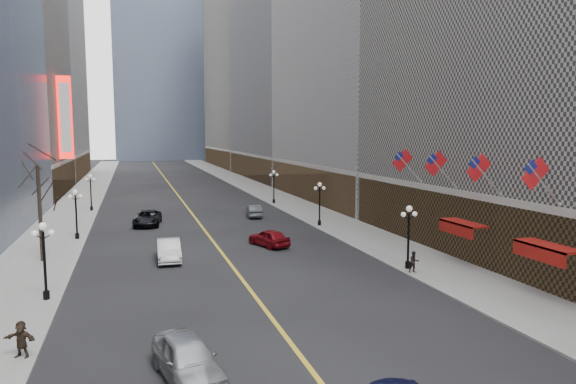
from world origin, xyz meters
TOP-DOWN VIEW (x-y plane):
  - sidewalk_east at (14.00, 70.00)m, footprint 6.00×230.00m
  - sidewalk_west at (-14.00, 70.00)m, footprint 6.00×230.00m
  - lane_line at (0.00, 80.00)m, footprint 0.25×200.00m
  - bldg_east_c at (29.88, 106.00)m, footprint 26.60×40.60m
  - bldg_east_d at (29.90, 149.00)m, footprint 26.60×46.60m
  - bldg_west_d at (-29.92, 121.00)m, footprint 26.60×38.60m
  - streetlamp_east_1 at (11.80, 30.00)m, footprint 1.26×0.44m
  - streetlamp_east_2 at (11.80, 48.00)m, footprint 1.26×0.44m
  - streetlamp_east_3 at (11.80, 66.00)m, footprint 1.26×0.44m
  - streetlamp_west_1 at (-11.80, 30.00)m, footprint 1.26×0.44m
  - streetlamp_west_2 at (-11.80, 48.00)m, footprint 1.26×0.44m
  - streetlamp_west_3 at (-11.80, 66.00)m, footprint 1.26×0.44m
  - flag_2 at (15.31, 22.00)m, footprint 2.87×0.12m
  - flag_3 at (15.31, 27.00)m, footprint 2.87×0.12m
  - flag_4 at (15.31, 32.00)m, footprint 2.87×0.12m
  - flag_5 at (15.31, 37.00)m, footprint 2.87×0.12m
  - awning_b at (16.11, 22.00)m, footprint 1.40×4.00m
  - awning_c at (16.11, 30.00)m, footprint 1.40×4.00m
  - theatre_marquee at (-15.88, 80.00)m, footprint 2.00×0.55m
  - tree_west_far at (-13.50, 40.00)m, footprint 3.60×3.60m
  - car_nb_near at (-4.95, 18.05)m, footprint 2.97×5.29m
  - car_nb_mid at (-4.30, 37.92)m, footprint 1.85×4.94m
  - car_nb_far at (-5.41, 53.97)m, footprint 3.35×5.96m
  - car_sb_mid at (4.34, 40.50)m, footprint 3.23×4.77m
  - car_sb_far at (6.67, 56.06)m, footprint 2.01×4.47m
  - ped_east_walk at (11.60, 28.83)m, footprint 0.76×0.45m
  - ped_west_far at (-11.60, 21.87)m, footprint 1.51×1.04m

SIDE VIEW (x-z plane):
  - lane_line at x=0.00m, z-range 0.00..0.02m
  - sidewalk_east at x=14.00m, z-range 0.00..0.15m
  - sidewalk_west at x=-14.00m, z-range 0.00..0.15m
  - car_sb_far at x=6.67m, z-range 0.00..1.42m
  - car_sb_mid at x=4.34m, z-range 0.00..1.51m
  - car_nb_far at x=-5.41m, z-range 0.00..1.57m
  - car_nb_mid at x=-4.30m, z-range 0.00..1.61m
  - car_nb_near at x=-4.95m, z-range 0.00..1.70m
  - ped_east_walk at x=11.60m, z-range 0.15..1.66m
  - ped_west_far at x=-11.60m, z-range 0.15..1.75m
  - streetlamp_east_1 at x=11.80m, z-range 0.64..5.16m
  - streetlamp_east_2 at x=11.80m, z-range 0.64..5.16m
  - streetlamp_east_3 at x=11.80m, z-range 0.64..5.16m
  - streetlamp_west_1 at x=-11.80m, z-range 0.64..5.16m
  - streetlamp_west_2 at x=-11.80m, z-range 0.64..5.16m
  - streetlamp_west_3 at x=-11.80m, z-range 0.64..5.16m
  - awning_b at x=16.11m, z-range 2.62..3.54m
  - awning_c at x=16.11m, z-range 2.62..3.54m
  - tree_west_far at x=-13.50m, z-range 2.28..10.20m
  - flag_2 at x=15.31m, z-range 5.85..8.72m
  - flag_3 at x=15.31m, z-range 5.85..8.72m
  - flag_4 at x=15.31m, z-range 5.85..8.72m
  - flag_5 at x=15.31m, z-range 5.85..8.72m
  - theatre_marquee at x=-15.88m, z-range 6.00..18.00m
  - bldg_east_c at x=29.88m, z-range -0.22..48.58m
  - bldg_east_d at x=29.90m, z-range -0.23..62.57m
  - bldg_west_d at x=-29.92m, z-range -0.23..72.57m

